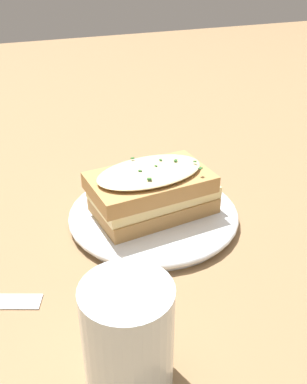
{
  "coord_description": "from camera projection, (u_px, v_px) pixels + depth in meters",
  "views": [
    {
      "loc": [
        0.17,
        0.48,
        0.34
      ],
      "look_at": [
        -0.01,
        0.01,
        0.04
      ],
      "focal_mm": 42.0,
      "sensor_mm": 36.0,
      "label": 1
    }
  ],
  "objects": [
    {
      "name": "water_glass",
      "position": [
        128.0,
        338.0,
        0.37
      ],
      "size": [
        0.08,
        0.08,
        0.1
      ],
      "primitive_type": "cylinder",
      "color": "silver",
      "rests_on": "ground_plane"
    },
    {
      "name": "ground_plane",
      "position": [
        146.0,
        217.0,
        0.62
      ],
      "size": [
        2.4,
        2.4,
        0.0
      ],
      "primitive_type": "plane",
      "color": "olive"
    },
    {
      "name": "dinner_plate",
      "position": [
        154.0,
        215.0,
        0.6
      ],
      "size": [
        0.23,
        0.23,
        0.02
      ],
      "color": "white",
      "rests_on": "ground_plane"
    },
    {
      "name": "sandwich",
      "position": [
        153.0,
        190.0,
        0.58
      ],
      "size": [
        0.17,
        0.11,
        0.07
      ],
      "rotation": [
        0.0,
        0.0,
        3.27
      ],
      "color": "#B2844C",
      "rests_on": "dinner_plate"
    }
  ]
}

